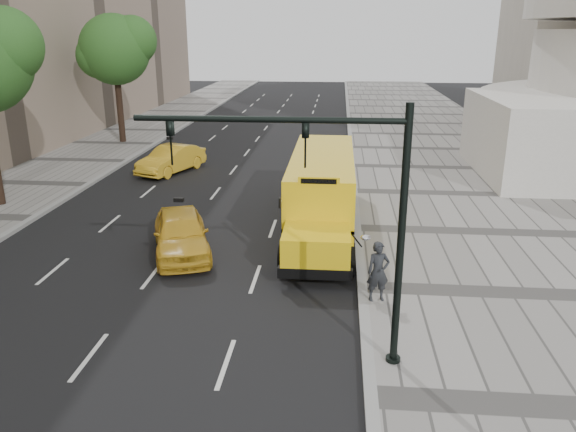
# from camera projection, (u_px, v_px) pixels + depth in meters

# --- Properties ---
(ground) EXTENTS (140.00, 140.00, 0.00)m
(ground) POSITION_uv_depth(u_px,v_px,m) (214.00, 227.00, 23.54)
(ground) COLOR black
(ground) RESTS_ON ground
(sidewalk_museum) EXTENTS (12.00, 140.00, 0.15)m
(sidewalk_museum) POSITION_uv_depth(u_px,v_px,m) (508.00, 234.00, 22.48)
(sidewalk_museum) COLOR gray
(sidewalk_museum) RESTS_ON ground
(curb_museum) EXTENTS (0.30, 140.00, 0.15)m
(curb_museum) POSITION_uv_depth(u_px,v_px,m) (357.00, 229.00, 23.00)
(curb_museum) COLOR gray
(curb_museum) RESTS_ON ground
(curb_far) EXTENTS (0.30, 140.00, 0.15)m
(curb_far) POSITION_uv_depth(u_px,v_px,m) (31.00, 219.00, 24.20)
(curb_far) COLOR gray
(curb_far) RESTS_ON ground
(tree_c) EXTENTS (5.42, 4.82, 8.97)m
(tree_c) POSITION_uv_depth(u_px,v_px,m) (116.00, 49.00, 38.76)
(tree_c) COLOR black
(tree_c) RESTS_ON ground
(school_bus) EXTENTS (2.96, 11.56, 3.19)m
(school_bus) POSITION_uv_depth(u_px,v_px,m) (322.00, 186.00, 23.06)
(school_bus) COLOR yellow
(school_bus) RESTS_ON ground
(taxi_near) EXTENTS (3.31, 5.09, 1.61)m
(taxi_near) POSITION_uv_depth(u_px,v_px,m) (181.00, 233.00, 20.43)
(taxi_near) COLOR gold
(taxi_near) RESTS_ON ground
(taxi_far) EXTENTS (3.24, 4.97, 1.55)m
(taxi_far) POSITION_uv_depth(u_px,v_px,m) (171.00, 159.00, 32.28)
(taxi_far) COLOR gold
(taxi_far) RESTS_ON ground
(pedestrian) EXTENTS (0.75, 0.57, 1.84)m
(pedestrian) POSITION_uv_depth(u_px,v_px,m) (378.00, 272.00, 16.54)
(pedestrian) COLOR #222528
(pedestrian) RESTS_ON sidewalk_museum
(traffic_signal) EXTENTS (6.18, 0.36, 6.40)m
(traffic_signal) POSITION_uv_depth(u_px,v_px,m) (340.00, 205.00, 12.61)
(traffic_signal) COLOR black
(traffic_signal) RESTS_ON ground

